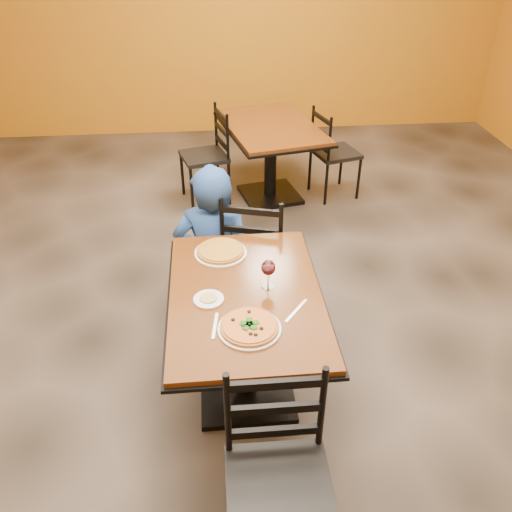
{
  "coord_description": "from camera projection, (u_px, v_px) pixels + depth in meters",
  "views": [
    {
      "loc": [
        -0.15,
        -2.71,
        2.46
      ],
      "look_at": [
        0.07,
        -0.3,
        0.85
      ],
      "focal_mm": 37.0,
      "sensor_mm": 36.0,
      "label": 1
    }
  ],
  "objects": [
    {
      "name": "wine_glass",
      "position": [
        268.0,
        273.0,
        2.79
      ],
      "size": [
        0.08,
        0.08,
        0.18
      ],
      "primitive_type": null,
      "color": "white",
      "rests_on": "table_main"
    },
    {
      "name": "chair_main_far",
      "position": [
        256.0,
        248.0,
        3.68
      ],
      "size": [
        0.52,
        0.52,
        0.93
      ],
      "primitive_type": null,
      "rotation": [
        0.0,
        0.0,
        2.87
      ],
      "color": "black",
      "rests_on": "floor"
    },
    {
      "name": "knife",
      "position": [
        296.0,
        310.0,
        2.67
      ],
      "size": [
        0.14,
        0.17,
        0.0
      ],
      "primitive_type": "cube",
      "rotation": [
        0.0,
        0.0,
        -0.67
      ],
      "color": "silver",
      "rests_on": "table_main"
    },
    {
      "name": "pizza_far",
      "position": [
        221.0,
        250.0,
        3.1
      ],
      "size": [
        0.28,
        0.28,
        0.02
      ],
      "primitive_type": "cylinder",
      "color": "gold",
      "rests_on": "plate_far"
    },
    {
      "name": "chair_second_right",
      "position": [
        336.0,
        153.0,
        5.16
      ],
      "size": [
        0.49,
        0.49,
        0.88
      ],
      "primitive_type": null,
      "rotation": [
        0.0,
        0.0,
        1.85
      ],
      "color": "black",
      "rests_on": "floor"
    },
    {
      "name": "diner",
      "position": [
        213.0,
        239.0,
        3.62
      ],
      "size": [
        0.61,
        0.44,
        1.1
      ],
      "primitive_type": "imported",
      "rotation": [
        0.0,
        0.0,
        3.01
      ],
      "color": "navy",
      "rests_on": "floor"
    },
    {
      "name": "fork",
      "position": [
        215.0,
        326.0,
        2.57
      ],
      "size": [
        0.04,
        0.19,
        0.0
      ],
      "primitive_type": "cube",
      "rotation": [
        0.0,
        0.0,
        -0.14
      ],
      "color": "silver",
      "rests_on": "table_main"
    },
    {
      "name": "side_plate",
      "position": [
        209.0,
        299.0,
        2.74
      ],
      "size": [
        0.16,
        0.16,
        0.01
      ],
      "primitive_type": "cylinder",
      "color": "white",
      "rests_on": "table_main"
    },
    {
      "name": "plate_main",
      "position": [
        249.0,
        329.0,
        2.55
      ],
      "size": [
        0.31,
        0.31,
        0.01
      ],
      "primitive_type": "cylinder",
      "color": "white",
      "rests_on": "table_main"
    },
    {
      "name": "floor",
      "position": [
        241.0,
        335.0,
        3.62
      ],
      "size": [
        7.0,
        8.0,
        0.01
      ],
      "primitive_type": "cube",
      "color": "black",
      "rests_on": "ground"
    },
    {
      "name": "chair_main_near",
      "position": [
        279.0,
        490.0,
        2.14
      ],
      "size": [
        0.44,
        0.44,
        0.96
      ],
      "primitive_type": null,
      "rotation": [
        0.0,
        0.0,
        -0.01
      ],
      "color": "black",
      "rests_on": "floor"
    },
    {
      "name": "wall_back",
      "position": [
        215.0,
        5.0,
        6.1
      ],
      "size": [
        7.0,
        0.01,
        3.0
      ],
      "primitive_type": "cube",
      "color": "#BA6314",
      "rests_on": "ground"
    },
    {
      "name": "chair_second_left",
      "position": [
        204.0,
        157.0,
        5.05
      ],
      "size": [
        0.5,
        0.5,
        0.91
      ],
      "primitive_type": null,
      "rotation": [
        0.0,
        0.0,
        -1.3
      ],
      "color": "black",
      "rests_on": "floor"
    },
    {
      "name": "dip",
      "position": [
        209.0,
        298.0,
        2.73
      ],
      "size": [
        0.09,
        0.09,
        0.01
      ],
      "primitive_type": "cylinder",
      "color": "tan",
      "rests_on": "side_plate"
    },
    {
      "name": "table_second",
      "position": [
        271.0,
        144.0,
        5.05
      ],
      "size": [
        1.06,
        1.37,
        0.75
      ],
      "rotation": [
        0.0,
        0.0,
        0.22
      ],
      "color": "#622F0F",
      "rests_on": "floor"
    },
    {
      "name": "table_main",
      "position": [
        246.0,
        321.0,
        2.89
      ],
      "size": [
        0.83,
        1.23,
        0.75
      ],
      "color": "#622F0F",
      "rests_on": "floor"
    },
    {
      "name": "pizza_main",
      "position": [
        249.0,
        326.0,
        2.54
      ],
      "size": [
        0.28,
        0.28,
        0.02
      ],
      "primitive_type": "cylinder",
      "color": "maroon",
      "rests_on": "plate_main"
    },
    {
      "name": "plate_far",
      "position": [
        221.0,
        253.0,
        3.11
      ],
      "size": [
        0.31,
        0.31,
        0.01
      ],
      "primitive_type": "cylinder",
      "color": "white",
      "rests_on": "table_main"
    }
  ]
}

